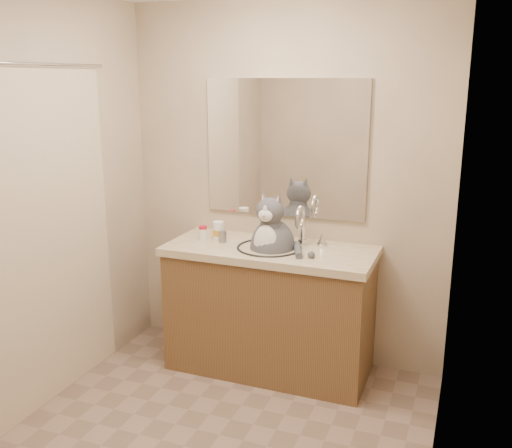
{
  "coord_description": "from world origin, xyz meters",
  "views": [
    {
      "loc": [
        1.17,
        -2.33,
        1.9
      ],
      "look_at": [
        0.02,
        0.65,
        1.08
      ],
      "focal_mm": 40.0,
      "sensor_mm": 36.0,
      "label": 1
    }
  ],
  "objects_px": {
    "pill_bottle_redcap": "(203,232)",
    "grey_canister": "(223,236)",
    "cat": "(272,244)",
    "pill_bottle_orange": "(218,231)"
  },
  "relations": [
    {
      "from": "grey_canister",
      "to": "cat",
      "type": "bearing_deg",
      "value": -1.31
    },
    {
      "from": "cat",
      "to": "pill_bottle_orange",
      "type": "xyz_separation_m",
      "value": [
        -0.4,
        0.05,
        0.03
      ]
    },
    {
      "from": "cat",
      "to": "grey_canister",
      "type": "distance_m",
      "value": 0.35
    },
    {
      "from": "pill_bottle_redcap",
      "to": "grey_canister",
      "type": "relative_size",
      "value": 1.18
    },
    {
      "from": "cat",
      "to": "pill_bottle_orange",
      "type": "height_order",
      "value": "cat"
    },
    {
      "from": "pill_bottle_redcap",
      "to": "pill_bottle_orange",
      "type": "bearing_deg",
      "value": 14.54
    },
    {
      "from": "pill_bottle_orange",
      "to": "cat",
      "type": "bearing_deg",
      "value": -7.71
    },
    {
      "from": "cat",
      "to": "pill_bottle_orange",
      "type": "bearing_deg",
      "value": 176.85
    },
    {
      "from": "cat",
      "to": "pill_bottle_redcap",
      "type": "height_order",
      "value": "cat"
    },
    {
      "from": "cat",
      "to": "grey_canister",
      "type": "xyz_separation_m",
      "value": [
        -0.35,
        0.01,
        0.01
      ]
    }
  ]
}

